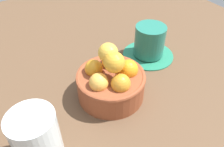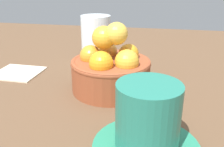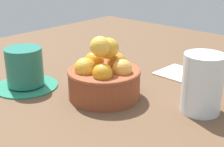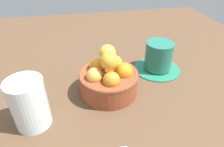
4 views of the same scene
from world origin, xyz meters
TOP-DOWN VIEW (x-y plane):
  - ground_plane at (0.00, 0.00)cm, footprint 126.72×114.02cm
  - terracotta_bowl at (0.00, 0.04)cm, footprint 14.03×14.03cm
  - coffee_cup at (-7.40, 15.52)cm, footprint 13.10×13.10cm
  - water_glass at (6.94, -16.80)cm, footprint 7.05×7.05cm
  - folded_napkin at (20.78, -4.04)cm, footprint 9.55×8.92cm

SIDE VIEW (x-z plane):
  - ground_plane at x=0.00cm, z-range -3.14..0.00cm
  - folded_napkin at x=20.78cm, z-range 0.00..0.60cm
  - coffee_cup at x=-7.40cm, z-range -0.49..7.87cm
  - terracotta_bowl at x=0.00cm, z-range -1.96..10.28cm
  - water_glass at x=6.94cm, z-range 0.00..10.53cm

